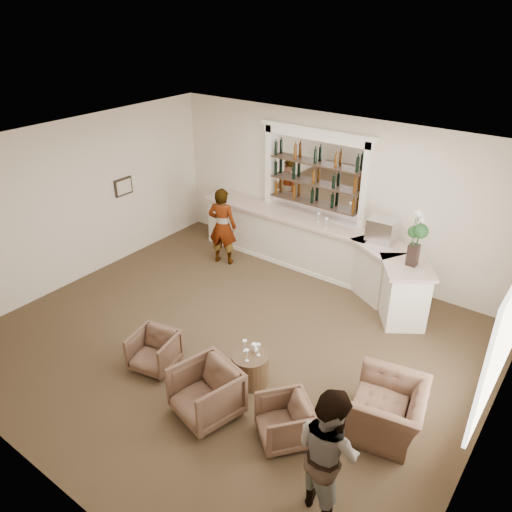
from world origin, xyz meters
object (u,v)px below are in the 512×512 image
(bar_counter, at_px, (315,248))
(armchair_far, at_px, (387,409))
(guest, at_px, (328,451))
(armchair_right, at_px, (284,421))
(armchair_left, at_px, (154,351))
(armchair_center, at_px, (206,392))
(cocktail_table, at_px, (250,368))
(espresso_machine, at_px, (382,230))
(sommelier, at_px, (222,226))
(flower_vase, at_px, (416,235))

(bar_counter, relative_size, armchair_far, 5.18)
(guest, bearing_deg, armchair_right, -6.15)
(armchair_left, relative_size, armchair_center, 0.80)
(cocktail_table, xyz_separation_m, armchair_left, (-1.44, -0.63, 0.06))
(guest, xyz_separation_m, armchair_right, (-0.91, 0.53, -0.55))
(armchair_right, height_order, espresso_machine, espresso_machine)
(cocktail_table, relative_size, armchair_right, 0.82)
(sommelier, xyz_separation_m, guest, (4.82, -3.93, -0.00))
(cocktail_table, distance_m, flower_vase, 3.61)
(bar_counter, height_order, sommelier, sommelier)
(sommelier, relative_size, flower_vase, 1.69)
(armchair_center, height_order, espresso_machine, espresso_machine)
(cocktail_table, xyz_separation_m, armchair_right, (1.05, -0.63, 0.07))
(armchair_center, relative_size, flower_vase, 0.83)
(armchair_right, bearing_deg, bar_counter, 155.27)
(armchair_far, relative_size, espresso_machine, 2.14)
(cocktail_table, xyz_separation_m, espresso_machine, (0.42, 3.62, 1.12))
(bar_counter, height_order, armchair_center, bar_counter)
(cocktail_table, distance_m, sommelier, 4.02)
(armchair_far, relative_size, flower_vase, 1.07)
(bar_counter, distance_m, espresso_machine, 1.62)
(cocktail_table, relative_size, armchair_center, 0.66)
(cocktail_table, xyz_separation_m, flower_vase, (1.26, 3.04, 1.47))
(bar_counter, relative_size, armchair_center, 6.66)
(bar_counter, distance_m, armchair_far, 4.47)
(bar_counter, bearing_deg, sommelier, -156.55)
(armchair_center, xyz_separation_m, armchair_far, (2.17, 1.25, -0.03))
(espresso_machine, bearing_deg, armchair_left, -117.02)
(cocktail_table, relative_size, flower_vase, 0.55)
(armchair_left, xyz_separation_m, armchair_right, (2.50, 0.00, 0.00))
(bar_counter, relative_size, flower_vase, 5.55)
(sommelier, bearing_deg, flower_vase, 165.48)
(armchair_right, bearing_deg, espresso_machine, 137.90)
(sommelier, bearing_deg, cocktail_table, 117.48)
(armchair_left, distance_m, armchair_right, 2.50)
(armchair_left, bearing_deg, armchair_right, -12.00)
(cocktail_table, height_order, flower_vase, flower_vase)
(cocktail_table, bearing_deg, armchair_far, 9.35)
(armchair_center, distance_m, armchair_far, 2.51)
(guest, bearing_deg, bar_counter, -34.26)
(guest, relative_size, armchair_left, 2.53)
(cocktail_table, bearing_deg, armchair_left, -156.25)
(sommelier, distance_m, armchair_left, 3.73)
(cocktail_table, bearing_deg, flower_vase, 67.49)
(armchair_left, distance_m, espresso_machine, 4.77)
(sommelier, relative_size, espresso_machine, 3.37)
(espresso_machine, bearing_deg, sommelier, -168.80)
(bar_counter, distance_m, guest, 5.60)
(armchair_left, bearing_deg, guest, -20.79)
(cocktail_table, relative_size, armchair_left, 0.83)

